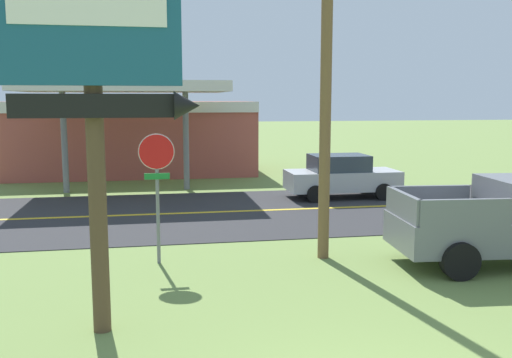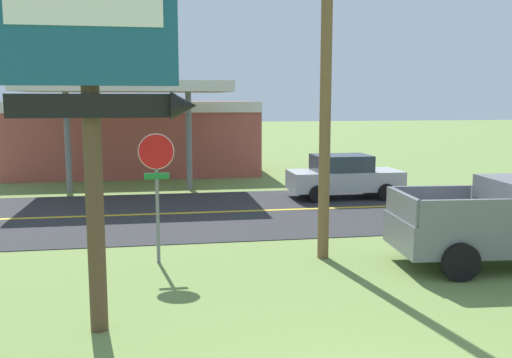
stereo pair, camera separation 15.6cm
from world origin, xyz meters
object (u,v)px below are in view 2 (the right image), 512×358
Objects in this scene: stop_sign at (157,175)px; car_silver_near_lane at (344,176)px; motel_sign at (91,43)px; gas_station at (135,135)px; utility_pole at (326,65)px.

car_silver_near_lane is (6.91, 7.57, -1.20)m from stop_sign.
motel_sign reaches higher than stop_sign.
gas_station is 11.96m from car_silver_near_lane.
motel_sign is 5.92m from utility_pole.
stop_sign is at bearing 176.79° from utility_pole.
utility_pole is at bearing -3.21° from stop_sign.
motel_sign is 1.60× the size of car_silver_near_lane.
utility_pole is (3.81, -0.21, 2.44)m from stop_sign.
stop_sign is 4.53m from utility_pole.
motel_sign is 0.81× the size of utility_pole.
car_silver_near_lane is at bearing 55.58° from motel_sign.
stop_sign is 0.70× the size of car_silver_near_lane.
gas_station is (-0.23, 20.18, -2.58)m from motel_sign.
stop_sign is 0.36× the size of utility_pole.
stop_sign is 16.40m from gas_station.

